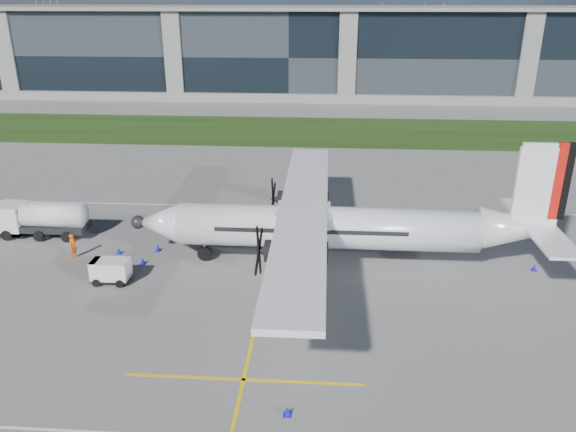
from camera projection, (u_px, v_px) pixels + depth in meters
The scene contains 16 objects.
ground at pixel (272, 145), 70.59m from camera, with size 400.00×400.00×0.00m, color slate.
grass_strip at pixel (278, 131), 78.00m from camera, with size 400.00×18.00×0.04m, color #1B340E.
terminal_building at pixel (292, 52), 104.89m from camera, with size 120.00×20.00×15.00m, color black.
tree_line at pixel (305, 48), 162.16m from camera, with size 400.00×6.00×6.00m, color black.
pylon_west at pixel (47, 3), 172.17m from camera, with size 9.00×4.60×30.00m, color gray, non-canonical shape.
yellow_taxiway_centerline at pixel (274, 245), 42.59m from camera, with size 0.20×70.00×0.01m, color yellow.
turboprop_aircraft at pixel (343, 204), 37.90m from camera, with size 29.12×30.19×9.06m, color white, non-canonical shape.
fuel_tanker_truck at pixel (36, 219), 43.78m from camera, with size 7.35×2.39×2.76m, color silver, non-canonical shape.
baggage_tug at pixel (111, 271), 36.90m from camera, with size 2.59×1.55×1.55m, color silver, non-canonical shape.
ground_crew_person at pixel (73, 244), 40.20m from camera, with size 0.85×0.61×2.10m, color #F25907.
safety_cone_portwing at pixel (287, 411), 25.34m from camera, with size 0.36×0.36×0.50m, color #0B0DBB.
safety_cone_nose_stbd at pixel (158, 248), 41.54m from camera, with size 0.36×0.36×0.50m, color #0B0DBB.
safety_cone_nose_port at pixel (143, 261), 39.54m from camera, with size 0.36×0.36×0.50m, color #0B0DBB.
safety_cone_fwd at pixel (119, 251), 41.10m from camera, with size 0.36×0.36×0.50m, color #0B0DBB.
safety_cone_stbdwing at pixel (318, 188), 54.32m from camera, with size 0.36×0.36×0.50m, color #0B0DBB.
safety_cone_tail at pixel (534, 267), 38.60m from camera, with size 0.36×0.36×0.50m, color #0B0DBB.
Camera 1 is at (6.79, -28.58, 17.81)m, focal length 35.00 mm.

